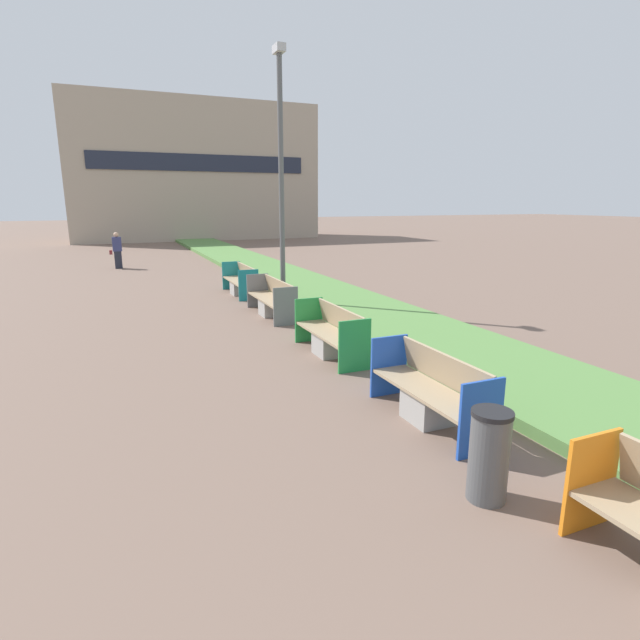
{
  "coord_description": "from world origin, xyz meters",
  "views": [
    {
      "loc": [
        -2.94,
        2.06,
        2.94
      ],
      "look_at": [
        0.9,
        11.06,
        0.6
      ],
      "focal_mm": 28.0,
      "sensor_mm": 36.0,
      "label": 1
    }
  ],
  "objects_px": {
    "bench_teal_frame": "(241,283)",
    "litter_bin": "(489,455)",
    "bench_grey_frame": "(272,301)",
    "bench_blue_frame": "(430,395)",
    "pedestrian_walking": "(117,250)",
    "bench_green_frame": "(331,336)",
    "street_lamp_post": "(281,169)"
  },
  "relations": [
    {
      "from": "bench_grey_frame",
      "to": "bench_teal_frame",
      "type": "distance_m",
      "value": 3.29
    },
    {
      "from": "bench_grey_frame",
      "to": "litter_bin",
      "type": "distance_m",
      "value": 8.83
    },
    {
      "from": "bench_green_frame",
      "to": "street_lamp_post",
      "type": "bearing_deg",
      "value": 82.5
    },
    {
      "from": "street_lamp_post",
      "to": "bench_grey_frame",
      "type": "bearing_deg",
      "value": -124.83
    },
    {
      "from": "bench_blue_frame",
      "to": "pedestrian_walking",
      "type": "height_order",
      "value": "pedestrian_walking"
    },
    {
      "from": "bench_green_frame",
      "to": "litter_bin",
      "type": "height_order",
      "value": "litter_bin"
    },
    {
      "from": "bench_blue_frame",
      "to": "bench_green_frame",
      "type": "bearing_deg",
      "value": 89.98
    },
    {
      "from": "bench_blue_frame",
      "to": "litter_bin",
      "type": "distance_m",
      "value": 1.86
    },
    {
      "from": "bench_blue_frame",
      "to": "bench_grey_frame",
      "type": "xyz_separation_m",
      "value": [
        0.0,
        7.04,
        0.01
      ]
    },
    {
      "from": "bench_green_frame",
      "to": "street_lamp_post",
      "type": "height_order",
      "value": "street_lamp_post"
    },
    {
      "from": "bench_grey_frame",
      "to": "pedestrian_walking",
      "type": "xyz_separation_m",
      "value": [
        -3.44,
        11.66,
        0.43
      ]
    },
    {
      "from": "litter_bin",
      "to": "bench_green_frame",
      "type": "bearing_deg",
      "value": 83.62
    },
    {
      "from": "street_lamp_post",
      "to": "pedestrian_walking",
      "type": "bearing_deg",
      "value": 110.6
    },
    {
      "from": "bench_teal_frame",
      "to": "bench_grey_frame",
      "type": "bearing_deg",
      "value": -89.97
    },
    {
      "from": "bench_teal_frame",
      "to": "litter_bin",
      "type": "distance_m",
      "value": 12.12
    },
    {
      "from": "bench_green_frame",
      "to": "bench_grey_frame",
      "type": "distance_m",
      "value": 3.77
    },
    {
      "from": "bench_green_frame",
      "to": "bench_grey_frame",
      "type": "bearing_deg",
      "value": 89.96
    },
    {
      "from": "bench_green_frame",
      "to": "bench_grey_frame",
      "type": "xyz_separation_m",
      "value": [
        0.0,
        3.77,
        0.01
      ]
    },
    {
      "from": "pedestrian_walking",
      "to": "litter_bin",
      "type": "bearing_deg",
      "value": -82.0
    },
    {
      "from": "bench_grey_frame",
      "to": "street_lamp_post",
      "type": "xyz_separation_m",
      "value": [
        0.61,
        0.87,
        3.4
      ]
    },
    {
      "from": "bench_blue_frame",
      "to": "bench_grey_frame",
      "type": "height_order",
      "value": "same"
    },
    {
      "from": "bench_grey_frame",
      "to": "bench_teal_frame",
      "type": "xyz_separation_m",
      "value": [
        -0.0,
        3.29,
        -0.0
      ]
    },
    {
      "from": "bench_green_frame",
      "to": "pedestrian_walking",
      "type": "height_order",
      "value": "pedestrian_walking"
    },
    {
      "from": "litter_bin",
      "to": "street_lamp_post",
      "type": "height_order",
      "value": "street_lamp_post"
    },
    {
      "from": "bench_blue_frame",
      "to": "bench_grey_frame",
      "type": "bearing_deg",
      "value": 89.97
    },
    {
      "from": "bench_grey_frame",
      "to": "pedestrian_walking",
      "type": "height_order",
      "value": "pedestrian_walking"
    },
    {
      "from": "street_lamp_post",
      "to": "pedestrian_walking",
      "type": "relative_size",
      "value": 4.25
    },
    {
      "from": "bench_blue_frame",
      "to": "bench_teal_frame",
      "type": "xyz_separation_m",
      "value": [
        0.0,
        10.33,
        0.0
      ]
    },
    {
      "from": "bench_blue_frame",
      "to": "bench_green_frame",
      "type": "xyz_separation_m",
      "value": [
        0.0,
        3.28,
        0.0
      ]
    },
    {
      "from": "pedestrian_walking",
      "to": "bench_grey_frame",
      "type": "bearing_deg",
      "value": -73.54
    },
    {
      "from": "bench_grey_frame",
      "to": "bench_teal_frame",
      "type": "bearing_deg",
      "value": 90.03
    },
    {
      "from": "pedestrian_walking",
      "to": "street_lamp_post",
      "type": "bearing_deg",
      "value": -69.4
    }
  ]
}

